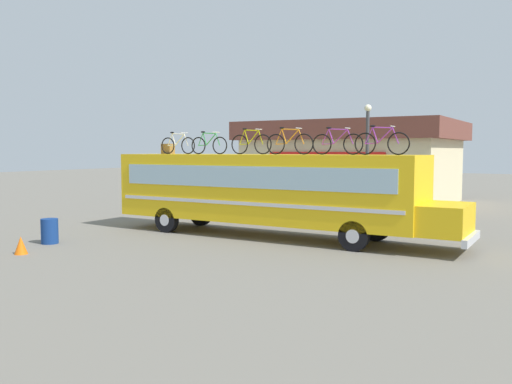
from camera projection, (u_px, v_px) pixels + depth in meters
The scene contains 13 objects.
ground_plane at pixel (262, 236), 19.29m from camera, with size 120.00×120.00×0.00m, color slate.
bus at pixel (268, 189), 19.03m from camera, with size 12.83×2.49×2.93m.
luggage_bag_1 at pixel (168, 149), 21.67m from camera, with size 0.45×0.33×0.41m, color olive.
rooftop_bicycle_1 at pixel (178, 145), 21.07m from camera, with size 1.67×0.44×0.88m.
rooftop_bicycle_2 at pixel (209, 145), 19.93m from camera, with size 1.62×0.44×0.86m.
rooftop_bicycle_3 at pixel (251, 143), 19.51m from camera, with size 1.71×0.44×0.96m.
rooftop_bicycle_4 at pixel (289, 143), 18.52m from camera, with size 1.81×0.44×0.96m.
rooftop_bicycle_5 at pixel (337, 143), 17.63m from camera, with size 1.79×0.44×0.92m.
rooftop_bicycle_6 at pixel (381, 143), 16.64m from camera, with size 1.77×0.44×0.93m.
roadside_building at pixel (354, 161), 32.03m from camera, with size 11.76×9.24×4.72m.
trash_bin at pixel (50, 231), 17.69m from camera, with size 0.55×0.55×0.82m, color navy.
traffic_cone at pixel (21, 245), 15.88m from camera, with size 0.38×0.38×0.53m, color orange.
street_lamp at pixel (367, 156), 21.74m from camera, with size 0.29×0.29×4.92m.
Camera 1 is at (9.58, -16.53, 3.08)m, focal length 37.64 mm.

